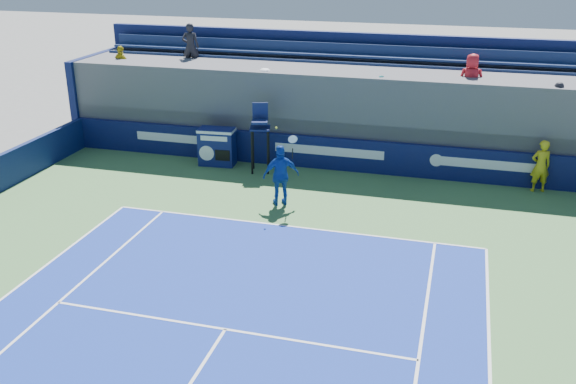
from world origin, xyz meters
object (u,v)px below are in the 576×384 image
(umpire_chair, at_px, (260,131))
(tennis_player, at_px, (281,175))
(match_clock, at_px, (217,146))
(ball_person, at_px, (541,166))

(umpire_chair, distance_m, tennis_player, 3.23)
(match_clock, distance_m, umpire_chair, 1.95)
(umpire_chair, height_order, tennis_player, tennis_player)
(ball_person, xyz_separation_m, match_clock, (-11.24, -0.30, -0.16))
(ball_person, relative_size, tennis_player, 0.69)
(ball_person, distance_m, match_clock, 11.24)
(ball_person, height_order, umpire_chair, umpire_chair)
(umpire_chair, bearing_deg, match_clock, 171.62)
(ball_person, height_order, tennis_player, tennis_player)
(tennis_player, bearing_deg, match_clock, 137.59)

